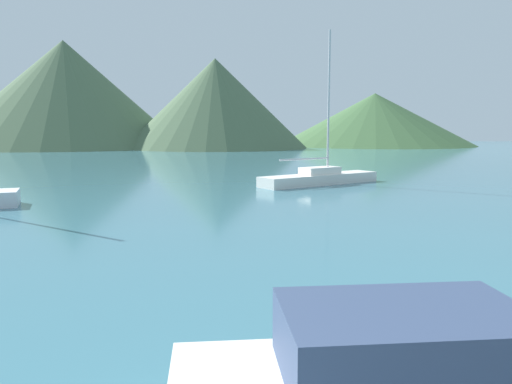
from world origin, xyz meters
TOP-DOWN VIEW (x-y plane):
  - sailboat_inner at (4.37, 26.91)m, footprint 7.21×5.86m
  - hill_west at (-32.03, 82.96)m, footprint 39.39×39.39m
  - hill_central at (-6.52, 79.54)m, footprint 29.46×29.46m
  - hill_east at (21.61, 91.39)m, footprint 35.64×35.64m

SIDE VIEW (x-z plane):
  - sailboat_inner at x=4.37m, z-range -3.90..4.73m
  - hill_east at x=21.61m, z-range 0.00..9.48m
  - hill_central at x=-6.52m, z-range 0.00..14.18m
  - hill_west at x=-32.03m, z-range 0.00..17.62m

